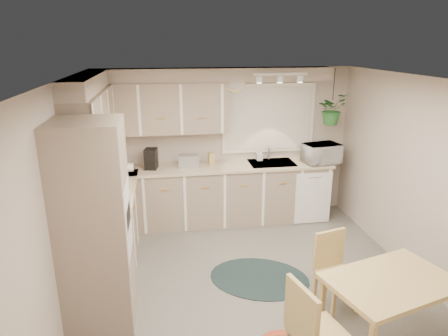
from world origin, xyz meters
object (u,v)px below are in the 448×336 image
Objects in this scene: chair_back at (338,274)px; microwave at (322,151)px; dining_table at (387,313)px; chair_left at (321,332)px; braided_rug at (259,278)px.

chair_back is 1.53× the size of microwave.
microwave is at bearing 81.01° from dining_table.
dining_table is 1.35× the size of chair_back.
chair_back is (-0.22, 0.60, 0.06)m from dining_table.
chair_left is 1.14× the size of chair_back.
microwave is at bearing 49.68° from braided_rug.
dining_table is at bearing -110.93° from microwave.
chair_left is 3.45m from microwave.
chair_left reaches higher than chair_back.
dining_table is 1.18× the size of chair_left.
chair_back reaches higher than braided_rug.
chair_back is 1.04m from braided_rug.
dining_table is at bearing 95.99° from chair_left.
chair_left is (-0.78, -0.29, 0.12)m from dining_table.
microwave is at bearing 144.36° from chair_left.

